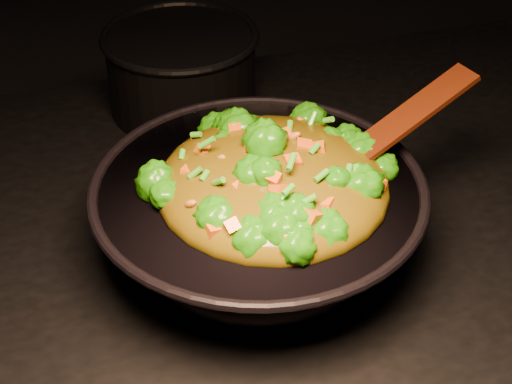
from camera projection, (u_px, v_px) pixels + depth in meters
name	position (u px, v px, depth m)	size (l,w,h in m)	color
wok	(258.00, 222.00, 0.98)	(0.40, 0.40, 0.11)	black
stir_fry	(273.00, 156.00, 0.91)	(0.28, 0.28, 0.10)	#237C08
spatula	(388.00, 132.00, 0.96)	(0.26, 0.04, 0.01)	#391A07
back_pot	(182.00, 71.00, 1.26)	(0.24, 0.24, 0.14)	black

